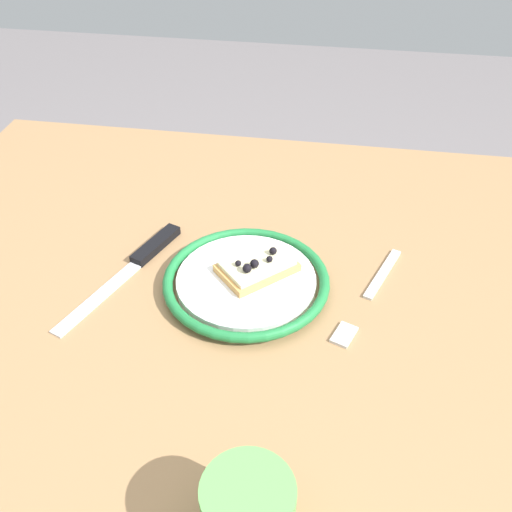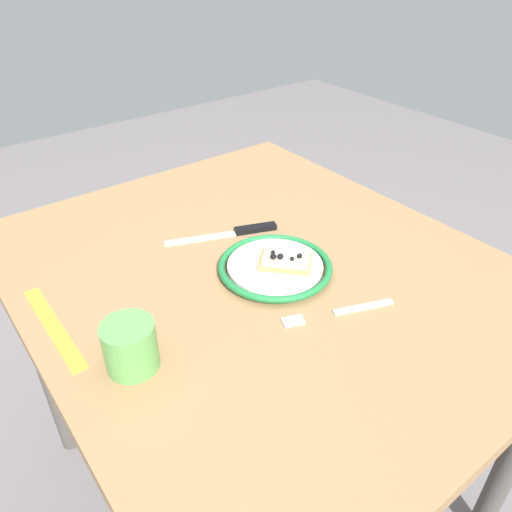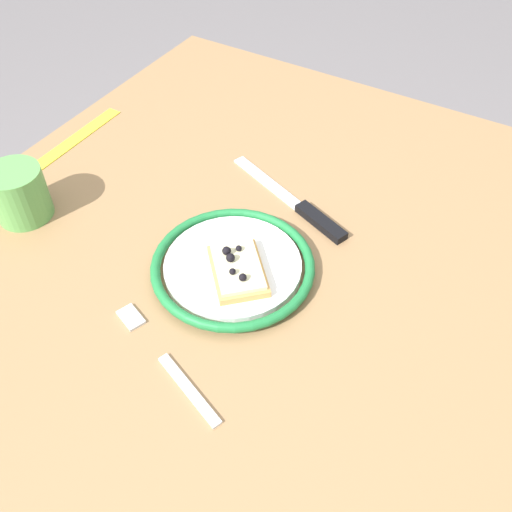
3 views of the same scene
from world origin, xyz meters
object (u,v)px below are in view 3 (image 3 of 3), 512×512
dining_table (238,298)px  fork (166,361)px  pizza_slice_near (238,269)px  knife (305,210)px  cup (19,194)px  measuring_tape (68,145)px  plate (233,266)px

dining_table → fork: 0.21m
pizza_slice_near → knife: bearing=-5.1°
dining_table → cup: bearing=106.2°
cup → measuring_tape: 0.17m
dining_table → knife: size_ratio=4.32×
measuring_tape → pizza_slice_near: bearing=-105.4°
plate → knife: 0.15m
dining_table → plate: size_ratio=4.62×
pizza_slice_near → cup: size_ratio=1.44×
knife → cup: cup is taller
plate → knife: size_ratio=0.94×
plate → fork: plate is taller
cup → knife: bearing=-59.1°
dining_table → fork: bearing=-173.2°
dining_table → pizza_slice_near: size_ratio=8.76×
pizza_slice_near → measuring_tape: pizza_slice_near is taller
dining_table → plate: 0.11m
dining_table → pizza_slice_near: (-0.04, -0.03, 0.12)m
measuring_tape → plate: bearing=-104.3°
knife → fork: knife is taller
plate → measuring_tape: (0.10, 0.39, -0.01)m
measuring_tape → cup: bearing=-156.6°
knife → measuring_tape: size_ratio=0.96×
fork → measuring_tape: bearing=56.9°
plate → knife: bearing=-11.1°
fork → cup: (0.10, 0.33, 0.04)m
plate → pizza_slice_near: size_ratio=1.90×
cup → measuring_tape: size_ratio=0.33×
dining_table → measuring_tape: bearing=79.7°
measuring_tape → fork: bearing=-123.1°
fork → cup: size_ratio=2.46×
plate → fork: 0.16m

